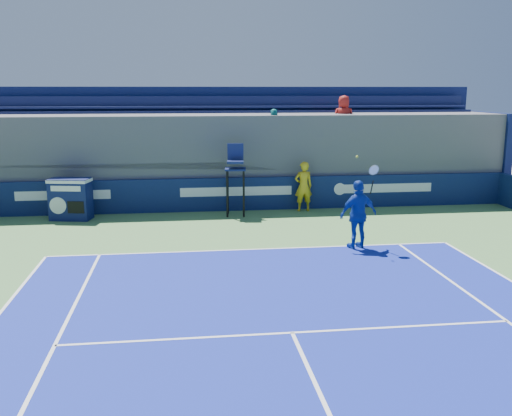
{
  "coord_description": "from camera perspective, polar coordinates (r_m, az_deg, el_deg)",
  "views": [
    {
      "loc": [
        -1.86,
        -2.98,
        4.29
      ],
      "look_at": [
        0.0,
        11.5,
        1.25
      ],
      "focal_mm": 40.0,
      "sensor_mm": 36.0,
      "label": 1
    }
  ],
  "objects": [
    {
      "name": "stadium_seating",
      "position": [
        22.34,
        -2.52,
        5.45
      ],
      "size": [
        21.0,
        4.05,
        4.4
      ],
      "color": "#4C4B50",
      "rests_on": "ground"
    },
    {
      "name": "ball_person",
      "position": [
        20.4,
        4.77,
        2.18
      ],
      "size": [
        0.68,
        0.48,
        1.78
      ],
      "primitive_type": "imported",
      "rotation": [
        0.0,
        0.0,
        3.22
      ],
      "color": "gold",
      "rests_on": "apron"
    },
    {
      "name": "match_clock",
      "position": [
        19.99,
        -18.05,
        0.96
      ],
      "size": [
        1.44,
        0.97,
        1.4
      ],
      "color": "#0E174A",
      "rests_on": "ground"
    },
    {
      "name": "tennis_player",
      "position": [
        15.74,
        10.2,
        -0.64
      ],
      "size": [
        1.19,
        0.73,
        2.57
      ],
      "color": "#13369E",
      "rests_on": "apron"
    },
    {
      "name": "umpire_chair",
      "position": [
        19.54,
        -2.07,
        3.64
      ],
      "size": [
        0.77,
        0.77,
        2.48
      ],
      "color": "black",
      "rests_on": "ground"
    },
    {
      "name": "back_hoarding",
      "position": [
        20.5,
        -1.99,
        1.39
      ],
      "size": [
        20.4,
        0.21,
        1.2
      ],
      "color": "#0C1946",
      "rests_on": "ground"
    }
  ]
}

